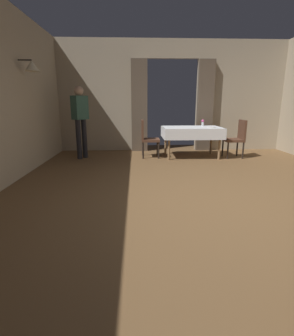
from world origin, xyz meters
The scene contains 8 objects.
ground centered at (0.00, 0.00, 0.00)m, with size 10.08×10.08×0.00m, color brown.
wall_back centered at (0.00, 4.18, 1.51)m, with size 6.40×0.27×3.00m.
dining_table_mid centered at (0.37, 3.13, 0.66)m, with size 1.46×0.95×0.75m.
chair_mid_left centered at (-0.74, 3.13, 0.52)m, with size 0.44×0.44×0.93m.
chair_mid_right centered at (1.48, 3.02, 0.52)m, with size 0.44×0.44×0.93m.
flower_vase_mid centered at (0.72, 3.45, 0.84)m, with size 0.07×0.07×0.17m.
plate_mid_b centered at (0.82, 2.97, 0.76)m, with size 0.21×0.21×0.01m, color white.
person_waiter_by_doorway centered at (-2.35, 3.07, 1.02)m, with size 0.39×0.42×1.72m.
Camera 1 is at (-1.03, -3.30, 1.34)m, focal length 27.70 mm.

